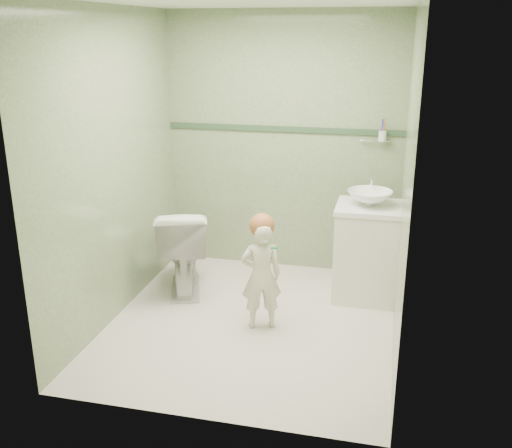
# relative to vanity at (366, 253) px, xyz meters

# --- Properties ---
(ground) EXTENTS (2.50, 2.50, 0.00)m
(ground) POSITION_rel_vanity_xyz_m (-0.84, -0.70, -0.40)
(ground) COLOR silver
(ground) RESTS_ON ground
(room_shell) EXTENTS (2.50, 2.54, 2.40)m
(room_shell) POSITION_rel_vanity_xyz_m (-0.84, -0.70, 0.80)
(room_shell) COLOR gray
(room_shell) RESTS_ON ground
(trim_stripe) EXTENTS (2.20, 0.02, 0.05)m
(trim_stripe) POSITION_rel_vanity_xyz_m (-0.84, 0.54, 0.95)
(trim_stripe) COLOR #314E34
(trim_stripe) RESTS_ON room_shell
(vanity) EXTENTS (0.52, 0.50, 0.80)m
(vanity) POSITION_rel_vanity_xyz_m (0.00, 0.00, 0.00)
(vanity) COLOR white
(vanity) RESTS_ON ground
(counter) EXTENTS (0.54, 0.52, 0.04)m
(counter) POSITION_rel_vanity_xyz_m (0.00, 0.00, 0.41)
(counter) COLOR white
(counter) RESTS_ON vanity
(basin) EXTENTS (0.37, 0.37, 0.13)m
(basin) POSITION_rel_vanity_xyz_m (0.00, 0.00, 0.49)
(basin) COLOR white
(basin) RESTS_ON counter
(faucet) EXTENTS (0.03, 0.13, 0.18)m
(faucet) POSITION_rel_vanity_xyz_m (0.00, 0.19, 0.57)
(faucet) COLOR silver
(faucet) RESTS_ON counter
(cup_holder) EXTENTS (0.26, 0.07, 0.21)m
(cup_holder) POSITION_rel_vanity_xyz_m (0.05, 0.48, 0.93)
(cup_holder) COLOR silver
(cup_holder) RESTS_ON room_shell
(toilet) EXTENTS (0.65, 0.86, 0.77)m
(toilet) POSITION_rel_vanity_xyz_m (-1.58, -0.22, -0.01)
(toilet) COLOR white
(toilet) RESTS_ON ground
(toddler) EXTENTS (0.37, 0.30, 0.86)m
(toddler) POSITION_rel_vanity_xyz_m (-0.76, -0.74, 0.03)
(toddler) COLOR silver
(toddler) RESTS_ON ground
(hair_cap) EXTENTS (0.19, 0.19, 0.19)m
(hair_cap) POSITION_rel_vanity_xyz_m (-0.76, -0.71, 0.43)
(hair_cap) COLOR #9E5B32
(hair_cap) RESTS_ON toddler
(teal_toothbrush) EXTENTS (0.10, 0.14, 0.08)m
(teal_toothbrush) POSITION_rel_vanity_xyz_m (-0.64, -0.83, 0.31)
(teal_toothbrush) COLOR #038057
(teal_toothbrush) RESTS_ON toddler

